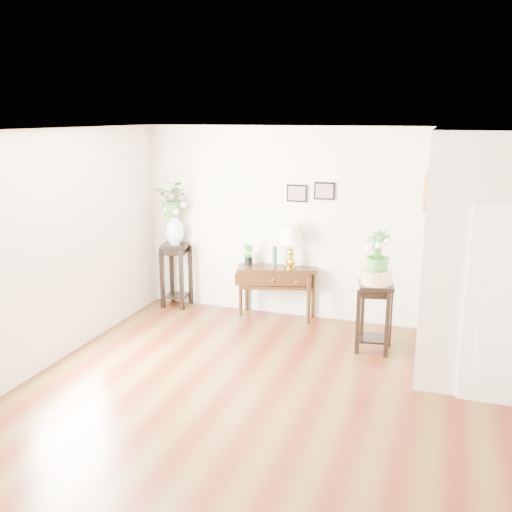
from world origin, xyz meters
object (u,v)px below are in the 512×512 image
at_px(console_table, 276,292).
at_px(table_lamp, 291,245).
at_px(plant_stand_a, 176,275).
at_px(plant_stand_b, 374,317).

xyz_separation_m(console_table, table_lamp, (0.21, 0.00, 0.74)).
distance_m(console_table, plant_stand_a, 1.64).
bearing_deg(plant_stand_a, table_lamp, 0.00).
height_order(console_table, plant_stand_a, plant_stand_a).
xyz_separation_m(table_lamp, plant_stand_b, (1.32, -0.80, -0.68)).
bearing_deg(console_table, plant_stand_a, 163.93).
height_order(console_table, plant_stand_b, plant_stand_b).
distance_m(table_lamp, plant_stand_a, 1.96).
height_order(table_lamp, plant_stand_a, table_lamp).
bearing_deg(console_table, plant_stand_b, -43.45).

